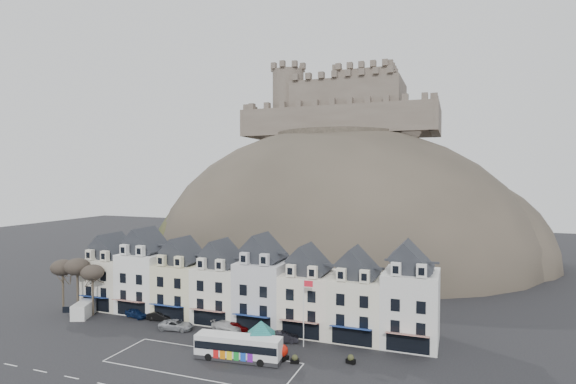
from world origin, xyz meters
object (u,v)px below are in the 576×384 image
object	(u,v)px
white_van	(84,309)
car_white	(226,327)
car_silver	(176,325)
car_charcoal	(283,337)
bus	(238,346)
bus_shelter	(261,329)
car_black	(160,316)
red_buoy	(282,352)
flagpole	(304,308)
car_navy	(137,313)
car_maroon	(236,326)

from	to	relation	value
white_van	car_white	distance (m)	23.48
car_silver	car_charcoal	xyz separation A→B (m)	(15.58, 0.85, 0.01)
bus	bus_shelter	xyz separation A→B (m)	(2.03, 1.96, 1.70)
white_van	car_black	distance (m)	12.24
red_buoy	white_van	world-z (taller)	white_van
flagpole	car_black	size ratio (longest dim) A/B	2.19
bus_shelter	car_white	size ratio (longest dim) A/B	1.33
car_navy	red_buoy	bearing A→B (deg)	-90.87
car_silver	car_white	size ratio (longest dim) A/B	1.02
flagpole	car_charcoal	size ratio (longest dim) A/B	2.13
car_silver	car_white	bearing A→B (deg)	-83.28
red_buoy	white_van	xyz separation A→B (m)	(-34.05, 4.35, 0.17)
car_maroon	car_navy	bearing A→B (deg)	76.61
car_navy	car_black	bearing A→B (deg)	-76.24
bus_shelter	car_navy	world-z (taller)	bus_shelter
car_charcoal	car_white	bearing A→B (deg)	66.08
car_navy	car_silver	bearing A→B (deg)	-92.15
car_navy	car_black	distance (m)	4.17
bus_shelter	car_white	world-z (taller)	bus_shelter
bus_shelter	red_buoy	bearing A→B (deg)	-26.04
car_black	car_navy	bearing A→B (deg)	87.69
white_van	car_charcoal	xyz separation A→B (m)	(32.15, 0.85, -0.44)
white_van	car_white	bearing A→B (deg)	-18.58
white_van	car_charcoal	bearing A→B (deg)	-21.60
white_van	car_maroon	distance (m)	24.77
car_navy	car_charcoal	xyz separation A→B (m)	(24.35, -1.65, -0.03)
car_silver	red_buoy	bearing A→B (deg)	-112.48
bus	car_silver	world-z (taller)	bus
car_charcoal	white_van	bearing A→B (deg)	74.16
car_silver	car_navy	bearing A→B (deg)	65.58
flagpole	car_white	distance (m)	12.69
bus_shelter	car_navy	xyz separation A→B (m)	(-23.55, 6.71, -2.59)
red_buoy	car_maroon	world-z (taller)	red_buoy
car_black	car_charcoal	xyz separation A→B (m)	(20.18, -1.65, 0.02)
car_black	car_silver	distance (m)	5.23
car_white	car_navy	bearing A→B (deg)	101.12
bus_shelter	car_charcoal	world-z (taller)	bus_shelter
car_black	car_maroon	world-z (taller)	car_black
flagpole	bus_shelter	bearing A→B (deg)	-130.71
car_silver	car_maroon	size ratio (longest dim) A/B	1.24
car_black	car_silver	world-z (taller)	car_silver
bus_shelter	car_maroon	xyz separation A→B (m)	(-6.72, 6.71, -2.65)
bus_shelter	car_charcoal	bearing A→B (deg)	58.08
car_navy	car_white	distance (m)	15.61
bus_shelter	car_maroon	bearing A→B (deg)	112.09
car_charcoal	car_silver	bearing A→B (deg)	75.77
car_black	car_white	bearing A→B (deg)	-95.51
car_black	car_charcoal	size ratio (longest dim) A/B	0.97
flagpole	car_maroon	world-z (taller)	flagpole
car_black	red_buoy	bearing A→B (deg)	-109.55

